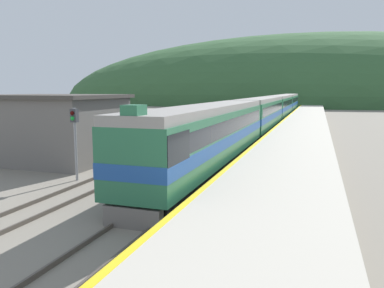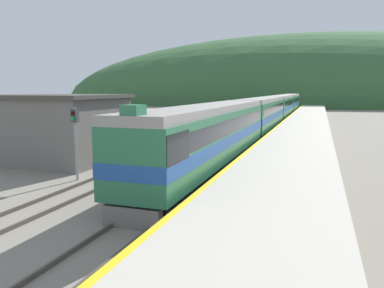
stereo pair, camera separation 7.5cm
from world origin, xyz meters
name	(u,v)px [view 1 (the left image)]	position (x,y,z in m)	size (l,w,h in m)	color
track_main	(279,119)	(0.00, 70.00, 0.08)	(1.52, 180.00, 0.16)	#4C443D
track_siding	(251,119)	(-4.62, 70.00, 0.08)	(1.52, 180.00, 0.16)	#4C443D
platform	(302,130)	(4.47, 50.00, 0.53)	(5.31, 140.00, 1.07)	#BCB5A5
distant_hills	(301,104)	(0.00, 148.63, 0.00)	(189.68, 85.35, 48.35)	#335B33
station_shed	(54,128)	(-11.11, 28.76, 2.28)	(8.63, 7.30, 4.53)	slate
express_train_lead_car	(210,135)	(0.00, 28.79, 2.17)	(2.84, 20.66, 4.33)	black
carriage_second	(261,114)	(0.00, 49.86, 2.16)	(2.83, 19.25, 3.97)	black
carriage_third	(279,107)	(0.00, 69.98, 2.16)	(2.83, 19.25, 3.97)	black
carriage_fourth	(289,103)	(0.00, 90.11, 2.16)	(2.83, 19.25, 3.97)	black
signal_post_siding	(75,129)	(-6.16, 24.26, 2.80)	(0.36, 0.42, 3.90)	#9E9EA3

